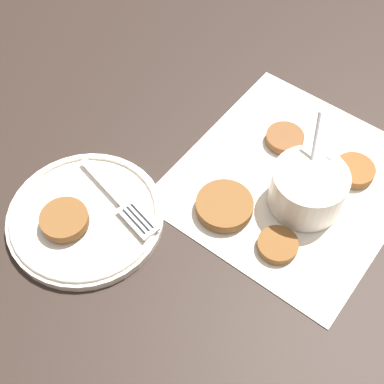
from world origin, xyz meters
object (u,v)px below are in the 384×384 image
(fritter_on_plate, at_px, (64,220))
(fork, at_px, (124,204))
(sauce_bowl, at_px, (308,189))
(serving_plate, at_px, (85,216))

(fritter_on_plate, xyz_separation_m, fork, (0.08, -0.04, -0.01))
(fork, bearing_deg, sauce_bowl, -42.49)
(serving_plate, height_order, fritter_on_plate, fritter_on_plate)
(serving_plate, bearing_deg, fritter_on_plate, 165.95)
(serving_plate, height_order, fork, fork)
(sauce_bowl, relative_size, fritter_on_plate, 1.83)
(sauce_bowl, relative_size, fork, 0.73)
(serving_plate, relative_size, fritter_on_plate, 3.31)
(sauce_bowl, distance_m, fritter_on_plate, 0.35)
(serving_plate, xyz_separation_m, fork, (0.05, -0.03, 0.01))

